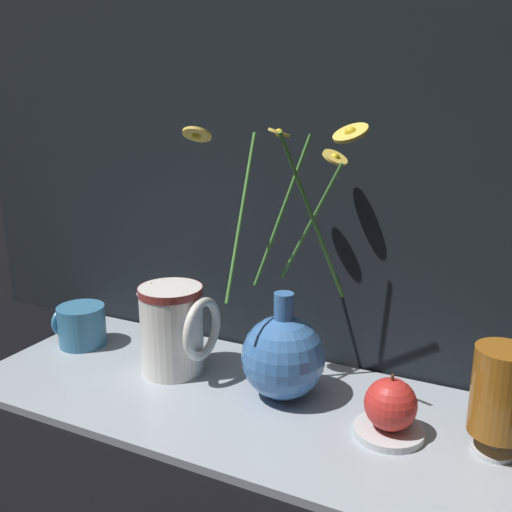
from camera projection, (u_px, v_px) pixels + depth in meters
ground_plane at (249, 406)px, 0.85m from camera, size 6.00×6.00×0.00m
shelf at (249, 403)px, 0.85m from camera, size 0.87×0.34×0.01m
backdrop_wall at (302, 25)px, 0.86m from camera, size 1.37×0.02×1.10m
vase_with_flowers at (283, 351)px, 0.84m from camera, size 0.28×0.21×0.40m
yellow_mug at (81, 325)px, 1.03m from camera, size 0.09×0.08×0.07m
ceramic_pitcher at (174, 326)px, 0.91m from camera, size 0.13×0.10×0.15m
tea_glass at (501, 393)px, 0.70m from camera, size 0.07×0.07×0.14m
saucer_plate at (389, 430)px, 0.76m from camera, size 0.09×0.09×0.01m
orange_fruit at (391, 403)px, 0.75m from camera, size 0.07×0.07×0.08m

